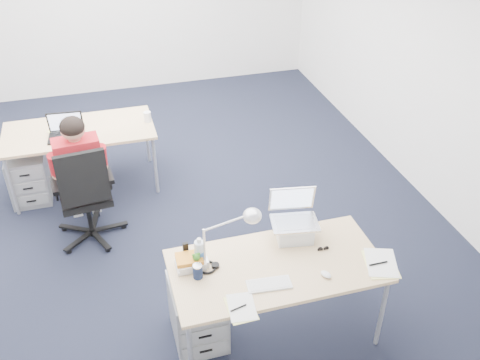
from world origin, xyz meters
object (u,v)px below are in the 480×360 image
far_cup (147,117)px  office_chair (89,212)px  bear_figurine (197,261)px  book_stack (190,262)px  silver_laptop (295,218)px  water_bottle (200,252)px  cordless_phone (186,251)px  headphones (207,267)px  desk_lamp (223,238)px  wireless_keyboard (269,284)px  can_koozie (198,271)px  computer_mouse (326,275)px  drawer_pedestal_near (198,312)px  desk_far (79,133)px  dark_laptop (64,127)px  drawer_pedestal_far (29,176)px  desk_near (276,269)px  sunglasses (323,249)px

far_cup → office_chair: bearing=-128.3°
bear_figurine → book_stack: size_ratio=0.71×
silver_laptop → water_bottle: 0.80m
office_chair → silver_laptop: bearing=-46.6°
bear_figurine → cordless_phone: bearing=106.4°
headphones → desk_lamp: 0.26m
wireless_keyboard → bear_figurine: size_ratio=2.12×
headphones → can_koozie: (-0.08, -0.07, 0.04)m
computer_mouse → drawer_pedestal_near: bearing=135.7°
wireless_keyboard → computer_mouse: 0.43m
computer_mouse → office_chair: bearing=107.9°
desk_far → bear_figurine: size_ratio=10.56×
bear_figurine → dark_laptop: size_ratio=0.42×
silver_laptop → headphones: 0.79m
drawer_pedestal_far → can_koozie: can_koozie is taller
drawer_pedestal_near → wireless_keyboard: size_ratio=1.71×
office_chair → cordless_phone: size_ratio=7.18×
desk_lamp → far_cup: (-0.24, 2.46, -0.18)m
silver_laptop → dark_laptop: 2.79m
drawer_pedestal_near → can_koozie: bearing=-87.9°
desk_near → can_koozie: 0.61m
sunglasses → drawer_pedestal_near: bearing=179.1°
drawer_pedestal_far → water_bottle: water_bottle is taller
desk_far → desk_lamp: size_ratio=3.44×
drawer_pedestal_far → desk_near: bearing=-52.3°
sunglasses → dark_laptop: dark_laptop is taller
office_chair → can_koozie: size_ratio=9.40×
computer_mouse → can_koozie: bearing=140.6°
desk_lamp → dark_laptop: (-1.11, 2.31, -0.10)m
wireless_keyboard → cordless_phone: size_ratio=2.10×
desk_far → drawer_pedestal_far: size_ratio=2.91×
headphones → office_chair: bearing=124.1°
headphones → cordless_phone: 0.20m
wireless_keyboard → sunglasses: sunglasses is taller
can_koozie → water_bottle: 0.15m
desk_far → sunglasses: bearing=-55.3°
drawer_pedestal_far → can_koozie: size_ratio=4.72×
drawer_pedestal_near → far_cup: 2.53m
desk_lamp → drawer_pedestal_near: bearing=-173.7°
headphones → wireless_keyboard: bearing=-32.0°
headphones → water_bottle: size_ratio=0.76×
computer_mouse → dark_laptop: bearing=99.9°
desk_near → office_chair: office_chair is taller
headphones → book_stack: size_ratio=0.88×
dark_laptop → sunglasses: bearing=-47.1°
computer_mouse → water_bottle: water_bottle is taller
silver_laptop → desk_lamp: (-0.61, -0.13, 0.04)m
headphones → dark_laptop: dark_laptop is taller
desk_near → book_stack: 0.65m
office_chair → book_stack: 1.72m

